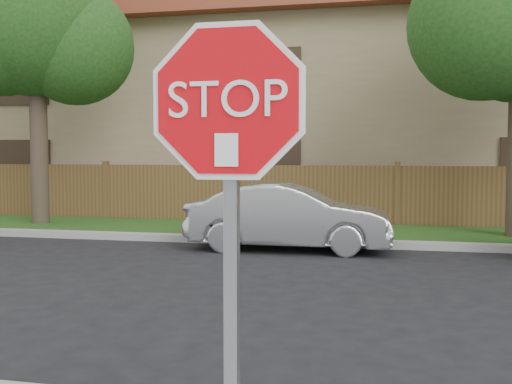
# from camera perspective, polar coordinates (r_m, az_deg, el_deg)

# --- Properties ---
(far_curb) EXTENTS (70.00, 0.30, 0.15)m
(far_curb) POSITION_cam_1_polar(r_m,az_deg,el_deg) (12.43, 13.48, -4.92)
(far_curb) COLOR gray
(far_curb) RESTS_ON ground
(grass_strip) EXTENTS (70.00, 3.00, 0.12)m
(grass_strip) POSITION_cam_1_polar(r_m,az_deg,el_deg) (14.07, 13.35, -3.98)
(grass_strip) COLOR #1E4714
(grass_strip) RESTS_ON ground
(fence) EXTENTS (70.00, 0.12, 1.60)m
(fence) POSITION_cam_1_polar(r_m,az_deg,el_deg) (15.58, 13.29, -0.51)
(fence) COLOR #52381D
(fence) RESTS_ON ground
(apartment_building) EXTENTS (35.20, 9.20, 7.20)m
(apartment_building) POSITION_cam_1_polar(r_m,az_deg,el_deg) (21.20, 13.16, 7.96)
(apartment_building) COLOR #957E5C
(apartment_building) RESTS_ON ground
(tree_left) EXTENTS (4.80, 3.90, 7.78)m
(tree_left) POSITION_cam_1_polar(r_m,az_deg,el_deg) (16.58, -20.40, 14.97)
(tree_left) COLOR #382B21
(tree_left) RESTS_ON ground
(stop_sign) EXTENTS (1.01, 0.13, 2.55)m
(stop_sign) POSITION_cam_1_polar(r_m,az_deg,el_deg) (2.76, -2.59, 1.93)
(stop_sign) COLOR gray
(stop_sign) RESTS_ON sidewalk_near
(sedan_left) EXTENTS (4.01, 1.44, 1.32)m
(sedan_left) POSITION_cam_1_polar(r_m,az_deg,el_deg) (11.86, 3.23, -2.39)
(sedan_left) COLOR #ABACB0
(sedan_left) RESTS_ON ground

